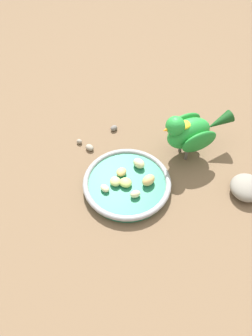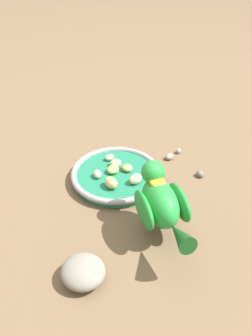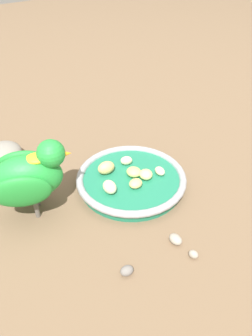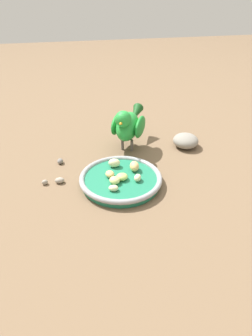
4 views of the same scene
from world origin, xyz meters
TOP-DOWN VIEW (x-y plane):
  - ground_plane at (0.00, 0.00)m, footprint 4.00×4.00m
  - feeding_bowl at (-0.03, 0.00)m, footprint 0.23×0.23m
  - apple_piece_0 at (-0.03, 0.01)m, footprint 0.04×0.04m
  - apple_piece_1 at (-0.00, 0.05)m, footprint 0.03×0.02m
  - apple_piece_2 at (-0.07, -0.03)m, footprint 0.03×0.04m
  - apple_piece_3 at (-0.00, -0.01)m, footprint 0.03×0.03m
  - apple_piece_4 at (-0.01, 0.02)m, footprint 0.04×0.04m
  - apple_piece_5 at (-0.07, 0.02)m, footprint 0.03×0.03m
  - apple_piece_6 at (-0.02, -0.06)m, footprint 0.04×0.03m
  - parrot at (-0.09, -0.20)m, footprint 0.14×0.20m
  - rock_large at (-0.28, -0.17)m, footprint 0.10×0.10m
  - pebble_0 at (0.13, -0.14)m, footprint 0.02×0.02m
  - pebble_1 at (0.14, -0.04)m, footprint 0.03×0.02m
  - pebble_2 at (0.18, -0.04)m, footprint 0.02×0.02m

SIDE VIEW (x-z plane):
  - ground_plane at x=0.00m, z-range 0.00..0.00m
  - pebble_2 at x=0.18m, z-range 0.00..0.01m
  - pebble_0 at x=0.13m, z-range 0.00..0.02m
  - pebble_1 at x=0.14m, z-range 0.00..0.02m
  - feeding_bowl at x=-0.03m, z-range 0.00..0.03m
  - rock_large at x=-0.28m, z-range 0.00..0.04m
  - apple_piece_1 at x=0.00m, z-range 0.02..0.04m
  - apple_piece_3 at x=0.00m, z-range 0.02..0.04m
  - apple_piece_0 at x=-0.03m, z-range 0.02..0.04m
  - apple_piece_5 at x=-0.07m, z-range 0.02..0.04m
  - apple_piece_4 at x=-0.01m, z-range 0.02..0.04m
  - apple_piece_6 at x=-0.02m, z-range 0.02..0.05m
  - apple_piece_2 at x=-0.07m, z-range 0.02..0.05m
  - parrot at x=-0.09m, z-range 0.01..0.16m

